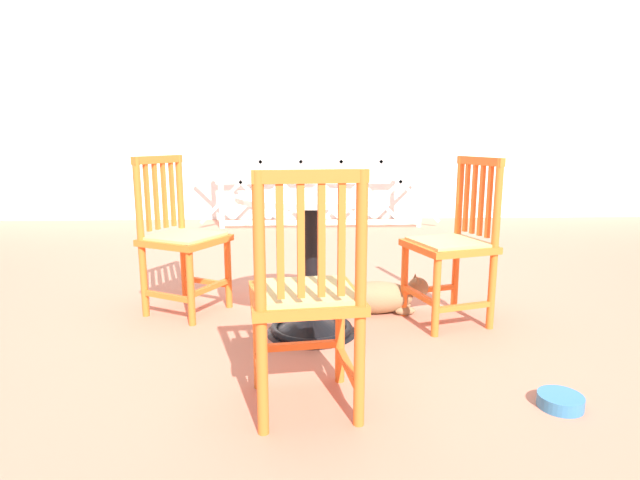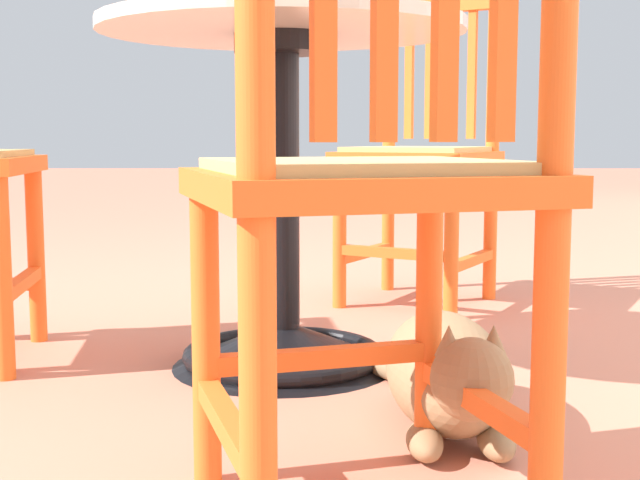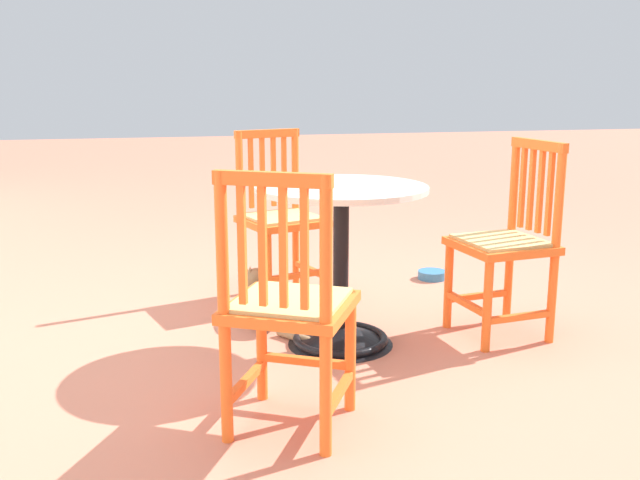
# 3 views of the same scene
# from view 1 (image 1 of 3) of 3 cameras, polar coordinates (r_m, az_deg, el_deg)

# --- Properties ---
(ground_plane) EXTENTS (24.00, 24.00, 0.00)m
(ground_plane) POSITION_cam_1_polar(r_m,az_deg,el_deg) (2.84, -0.73, -9.56)
(ground_plane) COLOR #C6755B
(building_wall_backdrop) EXTENTS (10.00, 0.20, 2.80)m
(building_wall_backdrop) POSITION_cam_1_polar(r_m,az_deg,el_deg) (6.60, -1.74, 14.62)
(building_wall_backdrop) COLOR white
(building_wall_backdrop) RESTS_ON ground_plane
(lattice_fence_panel) EXTENTS (2.77, 0.06, 1.05)m
(lattice_fence_panel) POSITION_cam_1_polar(r_m,az_deg,el_deg) (5.85, 0.11, 6.47)
(lattice_fence_panel) COLOR white
(lattice_fence_panel) RESTS_ON ground_plane
(cafe_table) EXTENTS (0.76, 0.76, 0.73)m
(cafe_table) POSITION_cam_1_polar(r_m,az_deg,el_deg) (2.67, -0.98, -4.51)
(cafe_table) COLOR black
(cafe_table) RESTS_ON ground_plane
(orange_chair_near_fence) EXTENTS (0.45, 0.45, 0.91)m
(orange_chair_near_fence) POSITION_cam_1_polar(r_m,az_deg,el_deg) (1.88, -1.60, -6.60)
(orange_chair_near_fence) COLOR orange
(orange_chair_near_fence) RESTS_ON ground_plane
(orange_chair_by_planter) EXTENTS (0.50, 0.50, 0.91)m
(orange_chair_by_planter) POSITION_cam_1_polar(r_m,az_deg,el_deg) (2.90, 14.56, -0.60)
(orange_chair_by_planter) COLOR orange
(orange_chair_by_planter) RESTS_ON ground_plane
(orange_chair_facing_out) EXTENTS (0.54, 0.54, 0.91)m
(orange_chair_facing_out) POSITION_cam_1_polar(r_m,az_deg,el_deg) (3.08, -15.16, 0.07)
(orange_chair_facing_out) COLOR orange
(orange_chair_facing_out) RESTS_ON ground_plane
(tabby_cat) EXTENTS (0.72, 0.29, 0.23)m
(tabby_cat) POSITION_cam_1_polar(r_m,az_deg,el_deg) (3.05, 6.91, -6.32)
(tabby_cat) COLOR #8E704C
(tabby_cat) RESTS_ON ground_plane
(pet_water_bowl) EXTENTS (0.17, 0.17, 0.05)m
(pet_water_bowl) POSITION_cam_1_polar(r_m,az_deg,el_deg) (2.25, 25.15, -15.90)
(pet_water_bowl) COLOR teal
(pet_water_bowl) RESTS_ON ground_plane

